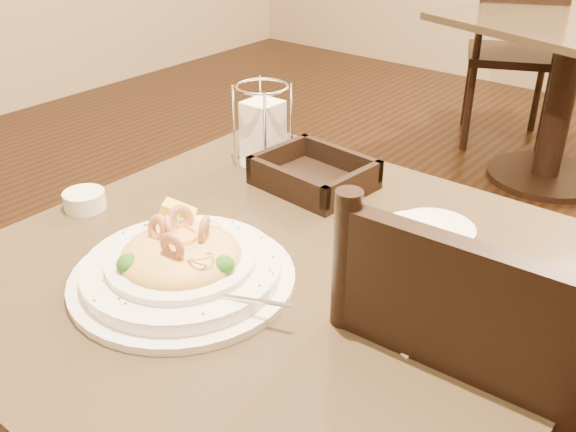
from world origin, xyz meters
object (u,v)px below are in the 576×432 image
Objects in this scene: main_table at (281,375)px; side_plate at (434,229)px; bread_basket at (314,176)px; butter_ramekin at (85,200)px; background_table at (566,73)px; napkin_caddy at (263,131)px; drink_glass at (410,273)px; pasta_bowl at (182,264)px; dining_chair_far at (514,48)px.

side_plate reaches higher than main_table.
bread_basket is (-0.13, 0.26, 0.25)m from main_table.
main_table is 11.96× the size of butter_ramekin.
background_table is 1.95m from bread_basket.
background_table is 5.11× the size of bread_basket.
drink_glass is at bearing -28.69° from napkin_caddy.
bread_basket is at bearing 51.34° from butter_ramekin.
napkin_caddy is (-0.15, 0.02, 0.05)m from bread_basket.
pasta_bowl is 0.32m from butter_ramekin.
pasta_bowl is 0.44m from side_plate.
main_table is at bearing 10.77° from butter_ramekin.
side_plate is at bearing 59.12° from pasta_bowl.
drink_glass is at bearing 24.19° from pasta_bowl.
background_table is 1.94m from napkin_caddy.
pasta_bowl is (-0.09, -0.13, 0.26)m from main_table.
dining_chair_far is 2.24m from napkin_caddy.
background_table is at bearing 85.52° from butter_ramekin.
main_table is 0.37m from side_plate.
side_plate is at bearing 108.63° from drink_glass.
pasta_bowl is 4.98× the size of butter_ramekin.
background_table is 2.34m from pasta_bowl.
bread_basket is (0.09, -1.93, 0.25)m from background_table.
background_table is at bearing 88.34° from napkin_caddy.
main_table is 5.24× the size of napkin_caddy.
pasta_bowl is at bearing 75.41° from dining_chair_far.
napkin_caddy is (0.29, -2.20, 0.31)m from dining_chair_far.
background_table is at bearing 92.73° from bread_basket.
background_table is 8.04× the size of side_plate.
napkin_caddy reaches higher than drink_glass.
napkin_caddy reaches higher than side_plate.
bread_basket is at bearing 76.10° from dining_chair_far.
side_plate is (0.36, -1.95, 0.23)m from background_table.
drink_glass reaches higher than side_plate.
dining_chair_far is 2.61m from drink_glass.
main_table is 0.97× the size of dining_chair_far.
bread_basket is at bearing -7.84° from napkin_caddy.
bread_basket is at bearing -87.27° from background_table.
side_plate is at bearing 31.13° from butter_ramekin.
butter_ramekin is (-0.12, -0.36, -0.06)m from napkin_caddy.
napkin_caddy reaches higher than butter_ramekin.
side_plate is (-0.08, 0.24, -0.07)m from drink_glass.
dining_chair_far is 5.42× the size of napkin_caddy.
napkin_caddy is 0.42m from side_plate.
dining_chair_far is 4.20× the size of bread_basket.
main_table is 0.38m from bread_basket.
side_plate is at bearing 60.92° from main_table.
side_plate is at bearing -79.51° from background_table.
butter_ramekin is (-0.27, -0.34, -0.00)m from bread_basket.
background_table is 7.23× the size of drink_glass.
dining_chair_far is 2.36m from side_plate.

